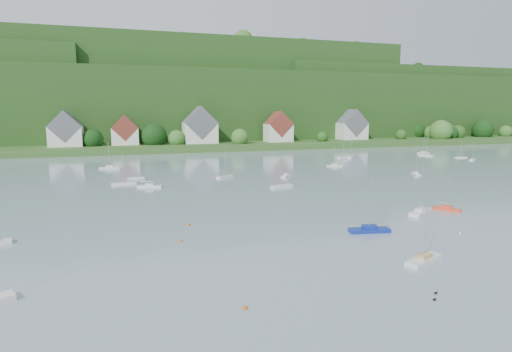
# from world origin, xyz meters

# --- Properties ---
(far_shore_strip) EXTENTS (600.00, 60.00, 3.00)m
(far_shore_strip) POSITION_xyz_m (0.00, 200.00, 1.50)
(far_shore_strip) COLOR #2A4F1D
(far_shore_strip) RESTS_ON ground
(forested_ridge) EXTENTS (620.00, 181.22, 69.89)m
(forested_ridge) POSITION_xyz_m (0.39, 268.57, 22.89)
(forested_ridge) COLOR #1B3912
(forested_ridge) RESTS_ON ground
(village_building_0) EXTENTS (14.00, 10.40, 16.00)m
(village_building_0) POSITION_xyz_m (-55.00, 187.00, 9.51)
(village_building_0) COLOR silver
(village_building_0) RESTS_ON far_shore_strip
(village_building_1) EXTENTS (12.00, 9.36, 14.00)m
(village_building_1) POSITION_xyz_m (-30.00, 189.00, 8.75)
(village_building_1) COLOR silver
(village_building_1) RESTS_ON far_shore_strip
(village_building_2) EXTENTS (16.00, 11.44, 18.00)m
(village_building_2) POSITION_xyz_m (5.00, 188.00, 10.27)
(village_building_2) COLOR silver
(village_building_2) RESTS_ON far_shore_strip
(village_building_3) EXTENTS (13.00, 10.40, 15.50)m
(village_building_3) POSITION_xyz_m (45.00, 186.00, 9.43)
(village_building_3) COLOR silver
(village_building_3) RESTS_ON far_shore_strip
(village_building_4) EXTENTS (15.00, 10.40, 16.50)m
(village_building_4) POSITION_xyz_m (90.00, 190.00, 9.59)
(village_building_4) COLOR silver
(village_building_4) RESTS_ON far_shore_strip
(near_sailboat_1) EXTENTS (6.53, 2.89, 8.53)m
(near_sailboat_1) POSITION_xyz_m (5.77, 40.39, 0.45)
(near_sailboat_1) COLOR navy
(near_sailboat_1) RESTS_ON ground
(near_sailboat_2) EXTENTS (6.31, 3.89, 8.25)m
(near_sailboat_2) POSITION_xyz_m (5.00, 27.03, 0.44)
(near_sailboat_2) COLOR silver
(near_sailboat_2) RESTS_ON ground
(near_sailboat_3) EXTENTS (6.72, 5.08, 9.07)m
(near_sailboat_3) POSITION_xyz_m (21.13, 47.59, 0.47)
(near_sailboat_3) COLOR silver
(near_sailboat_3) RESTS_ON ground
(near_sailboat_5) EXTENTS (4.09, 4.95, 6.83)m
(near_sailboat_5) POSITION_xyz_m (27.66, 48.37, 0.40)
(near_sailboat_5) COLOR #F14729
(near_sailboat_5) RESTS_ON ground
(mooring_buoy_0) EXTENTS (0.43, 0.43, 0.43)m
(mooring_buoy_0) POSITION_xyz_m (-19.56, 21.96, 0.00)
(mooring_buoy_0) COLOR #F75900
(mooring_buoy_0) RESTS_ON ground
(mooring_buoy_1) EXTENTS (0.41, 0.41, 0.41)m
(mooring_buoy_1) POSITION_xyz_m (18.68, 35.50, 0.00)
(mooring_buoy_1) COLOR silver
(mooring_buoy_1) RESTS_ON ground
(mooring_buoy_2) EXTENTS (0.39, 0.39, 0.39)m
(mooring_buoy_2) POSITION_xyz_m (19.22, 35.83, 0.00)
(mooring_buoy_2) COLOR #F75900
(mooring_buoy_2) RESTS_ON ground
(mooring_buoy_3) EXTENTS (0.51, 0.51, 0.51)m
(mooring_buoy_3) POSITION_xyz_m (-20.46, 52.73, 0.00)
(mooring_buoy_3) COLOR #F75900
(mooring_buoy_3) RESTS_ON ground
(mooring_buoy_5) EXTENTS (0.41, 0.41, 0.41)m
(mooring_buoy_5) POSITION_xyz_m (-22.76, 44.44, 0.00)
(mooring_buoy_5) COLOR #F75900
(mooring_buoy_5) RESTS_ON ground
(duck_pair) EXTENTS (1.62, 1.46, 0.29)m
(duck_pair) POSITION_xyz_m (-0.51, 18.61, 0.10)
(duck_pair) COLOR black
(duck_pair) RESTS_ON ground
(far_sailboat_cluster) EXTENTS (192.46, 65.91, 8.71)m
(far_sailboat_cluster) POSITION_xyz_m (8.09, 114.81, 0.37)
(far_sailboat_cluster) COLOR silver
(far_sailboat_cluster) RESTS_ON ground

